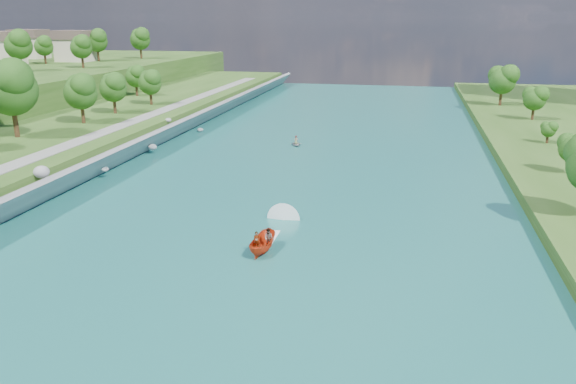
# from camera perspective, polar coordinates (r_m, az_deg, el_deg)

# --- Properties ---
(ground) EXTENTS (260.00, 260.00, 0.00)m
(ground) POSITION_cam_1_polar(r_m,az_deg,el_deg) (49.83, -5.63, -7.40)
(ground) COLOR #2D5119
(ground) RESTS_ON ground
(river_water) EXTENTS (55.00, 240.00, 0.10)m
(river_water) POSITION_cam_1_polar(r_m,az_deg,el_deg) (67.83, -0.52, -0.47)
(river_water) COLOR #1A655D
(river_water) RESTS_ON ground
(ridge_west) EXTENTS (60.00, 120.00, 9.00)m
(ridge_west) POSITION_cam_1_polar(r_m,az_deg,el_deg) (169.33, -23.11, 10.44)
(ridge_west) COLOR #2D5119
(ridge_west) RESTS_ON ground
(riprap_bank) EXTENTS (4.55, 236.00, 4.62)m
(riprap_bank) POSITION_cam_1_polar(r_m,az_deg,el_deg) (76.26, -20.01, 1.85)
(riprap_bank) COLOR slate
(riprap_bank) RESTS_ON ground
(riverside_path) EXTENTS (3.00, 200.00, 0.10)m
(riverside_path) POSITION_cam_1_polar(r_m,az_deg,el_deg) (80.32, -23.82, 3.45)
(riverside_path) COLOR gray
(riverside_path) RESTS_ON berm_west
(ridge_houses) EXTENTS (29.50, 29.50, 8.40)m
(ridge_houses) POSITION_cam_1_polar(r_m,az_deg,el_deg) (176.35, -24.21, 13.42)
(ridge_houses) COLOR beige
(ridge_houses) RESTS_ON ridge_west
(trees_east) EXTENTS (14.87, 136.42, 10.78)m
(trees_east) POSITION_cam_1_polar(r_m,az_deg,el_deg) (84.46, 26.93, 5.34)
(trees_east) COLOR #184813
(trees_east) RESTS_ON berm_east
(trees_ridge) EXTENTS (22.28, 50.48, 10.87)m
(trees_ridge) POSITION_cam_1_polar(r_m,az_deg,el_deg) (161.49, -20.21, 13.90)
(trees_ridge) COLOR #184813
(trees_ridge) RESTS_ON ridge_west
(motorboat) EXTENTS (3.60, 19.17, 2.09)m
(motorboat) POSITION_cam_1_polar(r_m,az_deg,el_deg) (52.81, -2.30, -4.81)
(motorboat) COLOR red
(motorboat) RESTS_ON river_water
(raft) EXTENTS (2.71, 3.25, 1.64)m
(raft) POSITION_cam_1_polar(r_m,az_deg,el_deg) (95.02, 0.83, 4.97)
(raft) COLOR gray
(raft) RESTS_ON river_water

